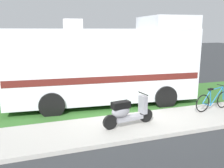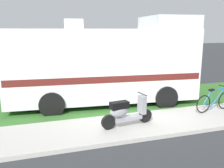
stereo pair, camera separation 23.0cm
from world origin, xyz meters
TOP-DOWN VIEW (x-y plane):
  - ground_plane at (0.00, 0.00)m, footprint 80.00×80.00m
  - sidewalk at (0.00, -1.20)m, footprint 24.00×2.00m
  - grass_strip at (0.00, 1.50)m, footprint 24.00×3.40m
  - motorhome_rv at (-0.49, 1.59)m, footprint 7.52×3.20m
  - scooter at (-0.65, -1.27)m, footprint 1.72×0.56m
  - bicycle at (2.93, -0.88)m, footprint 1.70×0.52m
  - pickup_truck_near at (-3.41, 5.69)m, footprint 5.14×2.27m

SIDE VIEW (x-z plane):
  - ground_plane at x=0.00m, z-range 0.00..0.00m
  - grass_strip at x=0.00m, z-range 0.00..0.08m
  - sidewalk at x=0.00m, z-range 0.00..0.12m
  - bicycle at x=2.93m, z-range 0.05..0.93m
  - scooter at x=-0.65m, z-range 0.09..1.06m
  - pickup_truck_near at x=-3.41m, z-range 0.06..1.82m
  - motorhome_rv at x=-0.49m, z-range -0.08..3.46m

